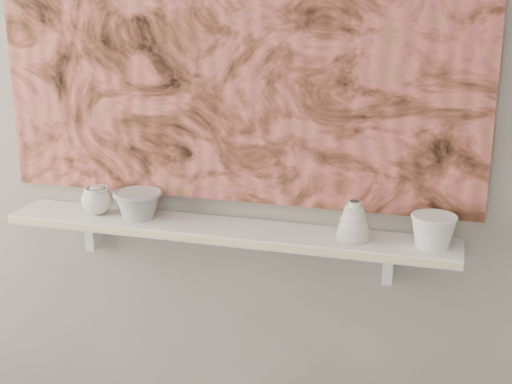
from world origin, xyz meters
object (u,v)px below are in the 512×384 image
(painting, at_px, (232,19))
(bell_vessel, at_px, (354,220))
(shelf, at_px, (226,231))
(bowl_grey, at_px, (138,204))
(bowl_white, at_px, (433,231))
(cup_cream, at_px, (97,200))

(painting, distance_m, bell_vessel, 0.68)
(shelf, height_order, bell_vessel, bell_vessel)
(painting, relative_size, bowl_grey, 9.69)
(bell_vessel, height_order, bowl_white, bell_vessel)
(bowl_grey, relative_size, bowl_white, 1.20)
(shelf, distance_m, bowl_grey, 0.29)
(bowl_white, bearing_deg, shelf, 180.00)
(shelf, xyz_separation_m, bowl_white, (0.61, 0.00, 0.06))
(bowl_white, bearing_deg, bowl_grey, 180.00)
(bowl_white, bearing_deg, cup_cream, 180.00)
(painting, bearing_deg, cup_cream, -169.41)
(shelf, relative_size, bell_vessel, 12.30)
(cup_cream, bearing_deg, shelf, 0.00)
(bowl_grey, height_order, bowl_white, bowl_white)
(shelf, distance_m, painting, 0.63)
(bowl_grey, distance_m, bell_vessel, 0.68)
(shelf, bearing_deg, painting, 90.00)
(shelf, bearing_deg, cup_cream, 180.00)
(bowl_grey, xyz_separation_m, bowl_white, (0.90, 0.00, 0.00))
(cup_cream, relative_size, bell_vessel, 0.88)
(painting, relative_size, cup_cream, 15.03)
(shelf, distance_m, cup_cream, 0.43)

